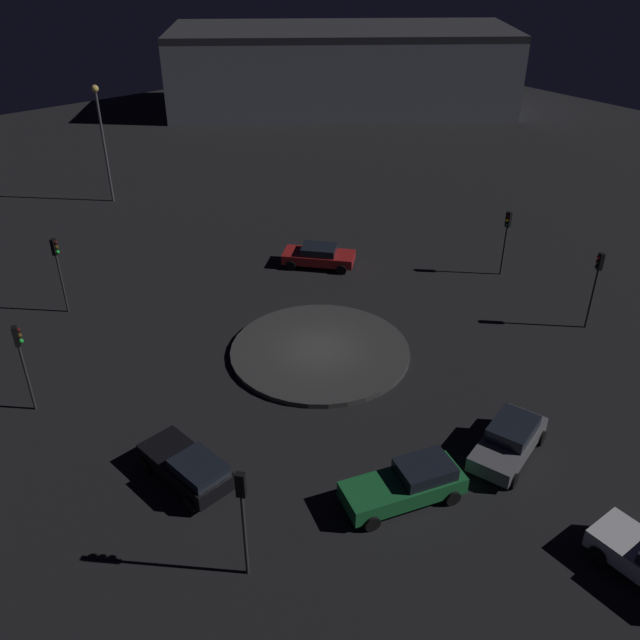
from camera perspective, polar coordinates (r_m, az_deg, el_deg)
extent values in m
plane|color=black|center=(34.12, 0.00, -2.79)|extent=(115.13, 115.13, 0.00)
cylinder|color=#383838|center=(34.05, 0.00, -2.61)|extent=(8.93, 8.93, 0.25)
cube|color=slate|center=(28.83, 15.42, -9.92)|extent=(2.85, 4.51, 0.64)
cube|color=black|center=(28.69, 15.82, -8.68)|extent=(2.08, 2.47, 0.54)
cylinder|color=black|center=(27.77, 15.85, -12.77)|extent=(0.38, 0.65, 0.61)
cylinder|color=black|center=(28.14, 12.49, -11.51)|extent=(0.38, 0.65, 0.61)
cylinder|color=black|center=(30.00, 17.98, -9.34)|extent=(0.38, 0.65, 0.61)
cylinder|color=black|center=(30.35, 14.87, -8.23)|extent=(0.38, 0.65, 0.61)
cube|color=#1E7238|center=(26.20, 6.92, -13.72)|extent=(2.96, 4.89, 0.69)
cube|color=black|center=(26.13, 8.76, -12.22)|extent=(2.02, 2.37, 0.51)
cylinder|color=black|center=(25.36, 4.36, -16.57)|extent=(0.39, 0.65, 0.61)
cylinder|color=black|center=(26.42, 2.72, -14.05)|extent=(0.39, 0.65, 0.61)
cylinder|color=black|center=(26.60, 11.01, -14.37)|extent=(0.39, 0.65, 0.61)
cylinder|color=black|center=(27.60, 9.14, -12.09)|extent=(0.39, 0.65, 0.61)
cylinder|color=black|center=(26.05, 22.15, -17.77)|extent=(0.70, 0.23, 0.69)
cylinder|color=black|center=(27.21, 24.22, -15.78)|extent=(0.70, 0.23, 0.69)
cube|color=red|center=(42.32, -0.11, 5.28)|extent=(4.46, 4.21, 0.57)
cube|color=black|center=(42.10, -0.08, 5.90)|extent=(2.60, 2.55, 0.45)
cylinder|color=black|center=(43.02, 2.17, 5.28)|extent=(0.60, 0.57, 0.61)
cylinder|color=black|center=(41.43, 1.81, 4.22)|extent=(0.60, 0.57, 0.61)
cylinder|color=black|center=(43.51, -1.93, 5.60)|extent=(0.60, 0.57, 0.61)
cylinder|color=black|center=(41.95, -2.44, 4.56)|extent=(0.60, 0.57, 0.61)
cube|color=black|center=(27.33, -11.16, -11.88)|extent=(4.26, 2.20, 0.66)
cube|color=black|center=(26.40, -10.11, -12.03)|extent=(2.15, 1.75, 0.41)
cylinder|color=black|center=(28.20, -14.32, -11.65)|extent=(0.66, 0.29, 0.64)
cylinder|color=black|center=(28.83, -11.42, -10.11)|extent=(0.66, 0.29, 0.64)
cylinder|color=black|center=(26.33, -10.73, -14.88)|extent=(0.66, 0.29, 0.64)
cylinder|color=black|center=(26.99, -7.71, -13.11)|extent=(0.66, 0.29, 0.64)
cylinder|color=#2D2D2D|center=(23.08, -6.30, -17.47)|extent=(0.12, 0.12, 3.57)
cube|color=black|center=(21.46, -6.64, -13.52)|extent=(0.37, 0.36, 0.90)
sphere|color=red|center=(21.37, -6.58, -12.73)|extent=(0.20, 0.20, 0.20)
sphere|color=#4C380F|center=(21.56, -6.53, -13.25)|extent=(0.20, 0.20, 0.20)
sphere|color=#0F3819|center=(21.75, -6.49, -13.76)|extent=(0.20, 0.20, 0.20)
cylinder|color=#2D2D2D|center=(42.31, 15.09, 5.60)|extent=(0.12, 0.12, 3.12)
cube|color=black|center=(41.53, 15.47, 8.10)|extent=(0.30, 0.22, 0.90)
sphere|color=#3F0C0C|center=(41.32, 15.39, 8.40)|extent=(0.20, 0.20, 0.20)
sphere|color=yellow|center=(41.42, 15.34, 8.06)|extent=(0.20, 0.20, 0.20)
sphere|color=#0F3819|center=(41.52, 15.29, 7.72)|extent=(0.20, 0.20, 0.20)
cylinder|color=#2D2D2D|center=(39.32, -20.72, 2.85)|extent=(0.12, 0.12, 3.45)
cube|color=black|center=(38.41, -21.32, 5.71)|extent=(0.35, 0.37, 0.90)
sphere|color=#3F0C0C|center=(38.22, -21.22, 6.05)|extent=(0.20, 0.20, 0.20)
sphere|color=#4C380F|center=(38.32, -21.14, 5.69)|extent=(0.20, 0.20, 0.20)
sphere|color=#1EE53F|center=(38.43, -21.07, 5.32)|extent=(0.20, 0.20, 0.20)
cylinder|color=#2D2D2D|center=(32.11, -23.25, -4.47)|extent=(0.12, 0.12, 3.37)
cube|color=black|center=(31.01, -24.05, -1.24)|extent=(0.36, 0.31, 0.90)
sphere|color=#3F0C0C|center=(30.86, -23.90, -0.77)|extent=(0.20, 0.20, 0.20)
sphere|color=#4C380F|center=(30.99, -23.79, -1.20)|extent=(0.20, 0.20, 0.20)
sphere|color=#1EE53F|center=(31.13, -23.69, -1.62)|extent=(0.20, 0.20, 0.20)
cylinder|color=#2D2D2D|center=(38.04, 21.73, 1.63)|extent=(0.12, 0.12, 3.42)
cube|color=black|center=(37.11, 22.37, 4.53)|extent=(0.37, 0.34, 0.90)
sphere|color=red|center=(36.92, 22.26, 4.90)|extent=(0.20, 0.20, 0.20)
sphere|color=#4C380F|center=(37.03, 22.18, 4.52)|extent=(0.20, 0.20, 0.20)
sphere|color=#0F3819|center=(37.15, 22.10, 4.15)|extent=(0.20, 0.20, 0.20)
cylinder|color=#4C4C51|center=(53.72, -17.54, 13.53)|extent=(0.18, 0.18, 8.13)
sphere|color=#F9D166|center=(52.70, -18.29, 17.88)|extent=(0.52, 0.52, 0.52)
cube|color=#8C939E|center=(79.01, 1.76, 20.00)|extent=(32.52, 37.32, 7.68)
cube|color=#333338|center=(78.31, 1.82, 23.01)|extent=(32.52, 37.32, 0.70)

